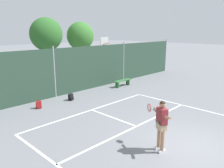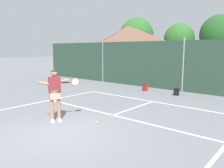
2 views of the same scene
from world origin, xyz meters
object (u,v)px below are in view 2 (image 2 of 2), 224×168
at_px(tennis_player, 55,91).
at_px(tennis_ball, 97,122).
at_px(backpack_red, 145,88).
at_px(backpack_black, 176,92).

height_order(tennis_player, tennis_ball, tennis_player).
distance_m(tennis_player, tennis_ball, 1.83).
bearing_deg(tennis_player, tennis_ball, 31.65).
distance_m(backpack_red, backpack_black, 2.07).
bearing_deg(backpack_red, tennis_player, -83.76).
xyz_separation_m(tennis_player, tennis_ball, (1.26, 0.78, -1.08)).
relative_size(tennis_ball, backpack_red, 0.14).
xyz_separation_m(tennis_ball, backpack_red, (-2.04, 6.39, 0.16)).
bearing_deg(tennis_player, backpack_red, 96.24).
height_order(tennis_ball, backpack_black, backpack_black).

